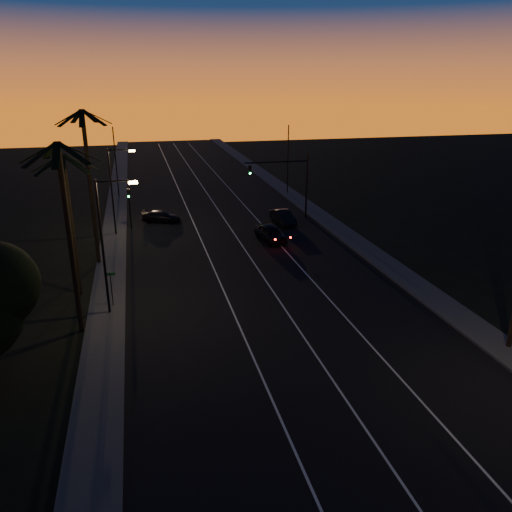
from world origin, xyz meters
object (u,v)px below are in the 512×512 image
object	(u,v)px
signal_mast	(286,176)
cross_car	(161,217)
lead_car	(271,233)
right_car	(283,217)

from	to	relation	value
signal_mast	cross_car	size ratio (longest dim) A/B	1.57
signal_mast	lead_car	size ratio (longest dim) A/B	1.35
right_car	cross_car	size ratio (longest dim) A/B	1.00
signal_mast	cross_car	xyz separation A→B (m)	(-13.44, 1.70, -4.16)
right_car	lead_car	bearing A→B (deg)	-117.74
right_car	cross_car	bearing A→B (deg)	163.83
signal_mast	lead_car	distance (m)	9.12
lead_car	right_car	bearing A→B (deg)	62.26
signal_mast	right_car	bearing A→B (deg)	-113.87
lead_car	cross_car	world-z (taller)	lead_car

